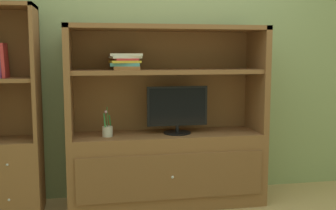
{
  "coord_description": "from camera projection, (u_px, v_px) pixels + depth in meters",
  "views": [
    {
      "loc": [
        -0.61,
        -2.93,
        1.3
      ],
      "look_at": [
        0.0,
        0.35,
        0.87
      ],
      "focal_mm": 43.1,
      "sensor_mm": 36.0,
      "label": 1
    }
  ],
  "objects": [
    {
      "name": "painted_rear_wall",
      "position": [
        160.0,
        43.0,
        3.69
      ],
      "size": [
        6.0,
        0.1,
        2.8
      ],
      "primitive_type": "cube",
      "color": "#8C9E6B",
      "rests_on": "ground_plane"
    },
    {
      "name": "media_console",
      "position": [
        167.0,
        148.0,
        3.47
      ],
      "size": [
        1.66,
        0.49,
        1.53
      ],
      "color": "brown",
      "rests_on": "ground_plane"
    },
    {
      "name": "tv_monitor",
      "position": [
        177.0,
        109.0,
        3.42
      ],
      "size": [
        0.52,
        0.23,
        0.4
      ],
      "color": "black",
      "rests_on": "media_console"
    },
    {
      "name": "potted_plant",
      "position": [
        107.0,
        131.0,
        3.31
      ],
      "size": [
        0.09,
        0.11,
        0.25
      ],
      "color": "beige",
      "rests_on": "media_console"
    },
    {
      "name": "magazine_stack",
      "position": [
        126.0,
        61.0,
        3.31
      ],
      "size": [
        0.27,
        0.32,
        0.13
      ],
      "color": "#A56638",
      "rests_on": "media_console"
    },
    {
      "name": "bookshelf_tall",
      "position": [
        12.0,
        146.0,
        3.24
      ],
      "size": [
        0.45,
        0.39,
        1.68
      ],
      "color": "brown",
      "rests_on": "ground_plane"
    }
  ]
}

